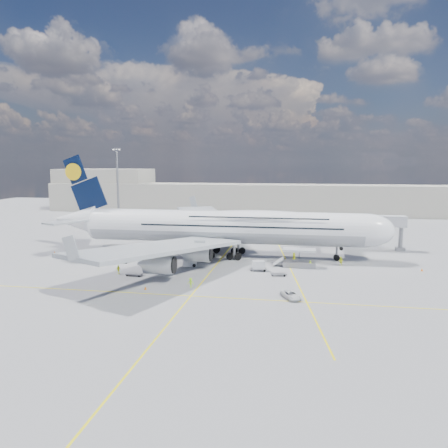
% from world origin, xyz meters
% --- Properties ---
extents(ground, '(300.00, 300.00, 0.00)m').
position_xyz_m(ground, '(0.00, 0.00, 0.00)').
color(ground, gray).
rests_on(ground, ground).
extents(taxi_line_main, '(0.25, 220.00, 0.01)m').
position_xyz_m(taxi_line_main, '(0.00, 0.00, 0.01)').
color(taxi_line_main, '#FDEA0D').
rests_on(taxi_line_main, ground).
extents(taxi_line_cross, '(120.00, 0.25, 0.01)m').
position_xyz_m(taxi_line_cross, '(0.00, -20.00, 0.01)').
color(taxi_line_cross, '#FDEA0D').
rests_on(taxi_line_cross, ground).
extents(taxi_line_diag, '(14.16, 99.06, 0.01)m').
position_xyz_m(taxi_line_diag, '(14.00, 10.00, 0.01)').
color(taxi_line_diag, '#FDEA0D').
rests_on(taxi_line_diag, ground).
extents(airliner, '(77.26, 79.15, 23.71)m').
position_xyz_m(airliner, '(0.26, 10.00, 6.87)').
color(airliner, white).
rests_on(airliner, ground).
extents(jet_bridge, '(18.80, 12.10, 8.50)m').
position_xyz_m(jet_bridge, '(29.81, 20.94, 6.85)').
color(jet_bridge, '#B7B7BC').
rests_on(jet_bridge, ground).
extents(cargo_loader, '(8.53, 3.20, 3.67)m').
position_xyz_m(cargo_loader, '(16.82, 2.89, 1.25)').
color(cargo_loader, silver).
rests_on(cargo_loader, ground).
extents(light_mast, '(3.00, 0.70, 25.50)m').
position_xyz_m(light_mast, '(-40.00, 45.00, 13.21)').
color(light_mast, gray).
rests_on(light_mast, ground).
extents(terminal, '(180.00, 16.00, 12.00)m').
position_xyz_m(terminal, '(0.00, 95.00, 6.00)').
color(terminal, '#B2AD9E').
rests_on(terminal, ground).
extents(hangar, '(40.00, 22.00, 18.00)m').
position_xyz_m(hangar, '(-70.00, 100.00, 9.00)').
color(hangar, '#B2AD9E').
rests_on(hangar, ground).
extents(tree_line, '(160.00, 6.00, 8.00)m').
position_xyz_m(tree_line, '(40.00, 140.00, 4.00)').
color(tree_line, '#193814').
rests_on(tree_line, ground).
extents(dolly_row_a, '(3.09, 1.81, 0.44)m').
position_xyz_m(dolly_row_a, '(-13.57, -9.59, 0.34)').
color(dolly_row_a, gray).
rests_on(dolly_row_a, ground).
extents(dolly_row_b, '(3.34, 2.43, 1.90)m').
position_xyz_m(dolly_row_b, '(-14.10, 1.94, 1.02)').
color(dolly_row_b, gray).
rests_on(dolly_row_b, ground).
extents(dolly_row_c, '(3.80, 2.90, 0.50)m').
position_xyz_m(dolly_row_c, '(-10.37, -4.01, 0.38)').
color(dolly_row_c, gray).
rests_on(dolly_row_c, ground).
extents(dolly_back, '(2.84, 1.60, 0.41)m').
position_xyz_m(dolly_back, '(-19.97, -0.09, 0.32)').
color(dolly_back, gray).
rests_on(dolly_back, ground).
extents(dolly_nose_far, '(3.10, 2.27, 0.41)m').
position_xyz_m(dolly_nose_far, '(13.25, -4.99, 0.31)').
color(dolly_nose_far, gray).
rests_on(dolly_nose_far, ground).
extents(dolly_nose_near, '(3.44, 2.30, 2.00)m').
position_xyz_m(dolly_nose_near, '(9.12, -1.92, 1.08)').
color(dolly_nose_near, gray).
rests_on(dolly_nose_near, ground).
extents(baggage_tug, '(3.11, 1.99, 1.80)m').
position_xyz_m(baggage_tug, '(-5.08, -0.58, 0.79)').
color(baggage_tug, silver).
rests_on(baggage_tug, ground).
extents(catering_truck_inner, '(7.60, 4.00, 4.31)m').
position_xyz_m(catering_truck_inner, '(-13.41, 21.29, 2.03)').
color(catering_truck_inner, gray).
rests_on(catering_truck_inner, ground).
extents(catering_truck_outer, '(7.37, 4.62, 4.09)m').
position_xyz_m(catering_truck_outer, '(-10.38, 48.36, 1.90)').
color(catering_truck_outer, gray).
rests_on(catering_truck_outer, ground).
extents(service_van, '(3.69, 4.72, 1.19)m').
position_xyz_m(service_van, '(15.81, -18.71, 0.60)').
color(service_van, silver).
rests_on(service_van, ground).
extents(crew_nose, '(0.67, 0.52, 1.62)m').
position_xyz_m(crew_nose, '(19.20, 1.79, 0.81)').
color(crew_nose, '#B1EB18').
rests_on(crew_nose, ground).
extents(crew_loader, '(1.15, 1.09, 1.89)m').
position_xyz_m(crew_loader, '(25.50, 5.22, 0.94)').
color(crew_loader, '#D9E818').
rests_on(crew_loader, ground).
extents(crew_wing, '(0.84, 1.10, 1.74)m').
position_xyz_m(crew_wing, '(-16.96, -8.99, 0.87)').
color(crew_wing, '#D4EA18').
rests_on(crew_wing, ground).
extents(crew_van, '(0.99, 1.11, 1.90)m').
position_xyz_m(crew_van, '(15.89, 7.80, 0.95)').
color(crew_van, '#D4E017').
rests_on(crew_van, ground).
extents(crew_tug, '(1.12, 0.67, 1.70)m').
position_xyz_m(crew_tug, '(-1.15, -15.47, 0.85)').
color(crew_tug, '#97E117').
rests_on(crew_tug, ground).
extents(cone_nose, '(0.44, 0.44, 0.56)m').
position_xyz_m(cone_nose, '(40.75, 3.29, 0.27)').
color(cone_nose, orange).
rests_on(cone_nose, ground).
extents(cone_wing_left_inner, '(0.49, 0.49, 0.62)m').
position_xyz_m(cone_wing_left_inner, '(-9.85, 28.89, 0.30)').
color(cone_wing_left_inner, orange).
rests_on(cone_wing_left_inner, ground).
extents(cone_wing_left_outer, '(0.46, 0.46, 0.59)m').
position_xyz_m(cone_wing_left_outer, '(-6.96, 38.64, 0.29)').
color(cone_wing_left_outer, orange).
rests_on(cone_wing_left_outer, ground).
extents(cone_wing_right_inner, '(0.39, 0.39, 0.49)m').
position_xyz_m(cone_wing_right_inner, '(-7.85, -0.87, 0.24)').
color(cone_wing_right_inner, orange).
rests_on(cone_wing_right_inner, ground).
extents(cone_wing_right_outer, '(0.44, 0.44, 0.56)m').
position_xyz_m(cone_wing_right_outer, '(-8.38, -17.82, 0.27)').
color(cone_wing_right_outer, orange).
rests_on(cone_wing_right_outer, ground).
extents(cone_tail, '(0.38, 0.38, 0.48)m').
position_xyz_m(cone_tail, '(-39.70, 6.76, 0.23)').
color(cone_tail, orange).
rests_on(cone_tail, ground).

